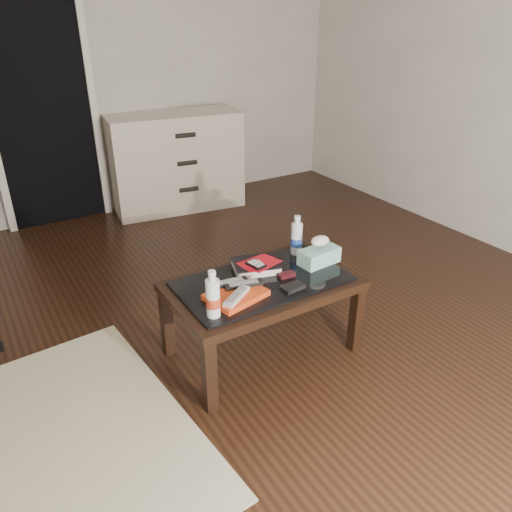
% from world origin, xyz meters
% --- Properties ---
extents(ground, '(5.00, 5.00, 0.00)m').
position_xyz_m(ground, '(0.00, 0.00, 0.00)').
color(ground, black).
rests_on(ground, ground).
extents(room_shell, '(5.00, 5.00, 5.00)m').
position_xyz_m(room_shell, '(0.00, 0.00, 1.62)').
color(room_shell, beige).
rests_on(room_shell, ground).
extents(doorway, '(0.90, 0.08, 2.07)m').
position_xyz_m(doorway, '(-0.40, 2.47, 1.02)').
color(doorway, black).
rests_on(doorway, ground).
extents(coffee_table, '(1.00, 0.60, 0.46)m').
position_xyz_m(coffee_table, '(0.13, -0.14, 0.40)').
color(coffee_table, black).
rests_on(coffee_table, ground).
extents(dresser, '(1.25, 0.65, 0.90)m').
position_xyz_m(dresser, '(0.66, 2.23, 0.45)').
color(dresser, beige).
rests_on(dresser, ground).
extents(magazines, '(0.32, 0.27, 0.03)m').
position_xyz_m(magazines, '(-0.07, -0.23, 0.48)').
color(magazines, red).
rests_on(magazines, coffee_table).
extents(remote_silver, '(0.19, 0.15, 0.02)m').
position_xyz_m(remote_silver, '(-0.10, -0.27, 0.50)').
color(remote_silver, '#B8B7BD').
rests_on(remote_silver, magazines).
extents(remote_black_front, '(0.21, 0.10, 0.02)m').
position_xyz_m(remote_black_front, '(-0.01, -0.19, 0.50)').
color(remote_black_front, black).
rests_on(remote_black_front, magazines).
extents(remote_black_back, '(0.20, 0.07, 0.02)m').
position_xyz_m(remote_black_back, '(-0.07, -0.14, 0.50)').
color(remote_black_back, black).
rests_on(remote_black_back, magazines).
extents(textbook, '(0.30, 0.27, 0.05)m').
position_xyz_m(textbook, '(0.17, -0.02, 0.48)').
color(textbook, black).
rests_on(textbook, coffee_table).
extents(dvd_mailers, '(0.20, 0.15, 0.01)m').
position_xyz_m(dvd_mailers, '(0.16, -0.04, 0.51)').
color(dvd_mailers, '#AC0B17').
rests_on(dvd_mailers, textbook).
extents(ipod, '(0.08, 0.11, 0.02)m').
position_xyz_m(ipod, '(0.14, -0.07, 0.52)').
color(ipod, black).
rests_on(ipod, dvd_mailers).
extents(flip_phone, '(0.09, 0.05, 0.02)m').
position_xyz_m(flip_phone, '(0.26, -0.18, 0.47)').
color(flip_phone, black).
rests_on(flip_phone, coffee_table).
extents(wallet, '(0.13, 0.08, 0.02)m').
position_xyz_m(wallet, '(0.22, -0.31, 0.47)').
color(wallet, black).
rests_on(wallet, coffee_table).
extents(water_bottle_left, '(0.07, 0.07, 0.24)m').
position_xyz_m(water_bottle_left, '(-0.24, -0.31, 0.58)').
color(water_bottle_left, white).
rests_on(water_bottle_left, coffee_table).
extents(water_bottle_right, '(0.08, 0.08, 0.24)m').
position_xyz_m(water_bottle_right, '(0.47, 0.02, 0.58)').
color(water_bottle_right, white).
rests_on(water_bottle_right, coffee_table).
extents(tissue_box, '(0.24, 0.14, 0.09)m').
position_xyz_m(tissue_box, '(0.51, -0.15, 0.51)').
color(tissue_box, teal).
rests_on(tissue_box, coffee_table).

